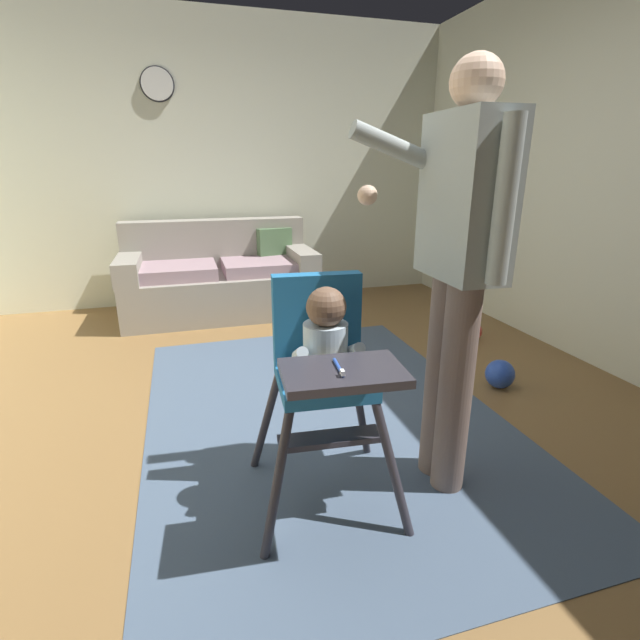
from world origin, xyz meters
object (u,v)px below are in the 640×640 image
(high_chair, at_px, (324,356))
(toy_ball, at_px, (500,374))
(toy_ball_second, at_px, (472,331))
(couch, at_px, (220,279))
(wall_clock, at_px, (157,84))
(adult_standing, at_px, (458,265))

(high_chair, bearing_deg, toy_ball, 121.17)
(toy_ball, height_order, toy_ball_second, toy_ball)
(couch, relative_size, wall_clock, 5.81)
(toy_ball, xyz_separation_m, toy_ball_second, (0.32, 0.79, -0.01))
(high_chair, bearing_deg, couch, -171.57)
(high_chair, xyz_separation_m, toy_ball, (1.38, 0.68, -0.56))
(couch, height_order, adult_standing, adult_standing)
(adult_standing, relative_size, wall_clock, 5.70)
(toy_ball, distance_m, wall_clock, 3.83)
(high_chair, relative_size, toy_ball_second, 5.82)
(adult_standing, distance_m, wall_clock, 3.69)
(toy_ball, bearing_deg, adult_standing, -139.99)
(adult_standing, bearing_deg, toy_ball, -138.15)
(couch, relative_size, adult_standing, 1.02)
(adult_standing, relative_size, toy_ball, 9.44)
(high_chair, height_order, toy_ball, high_chair)
(adult_standing, bearing_deg, couch, -74.11)
(adult_standing, height_order, wall_clock, wall_clock)
(high_chair, distance_m, adult_standing, 0.63)
(toy_ball, distance_m, toy_ball_second, 0.85)
(high_chair, relative_size, adult_standing, 0.55)
(wall_clock, bearing_deg, toy_ball_second, -39.09)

